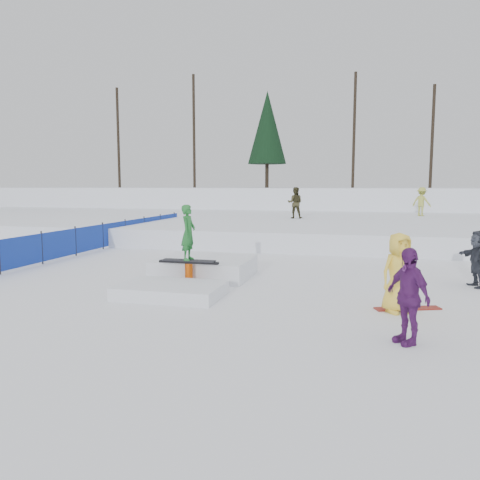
% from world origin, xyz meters
% --- Properties ---
extents(ground, '(120.00, 120.00, 0.00)m').
position_xyz_m(ground, '(0.00, 0.00, 0.00)').
color(ground, white).
extents(snow_berm, '(60.00, 14.00, 2.40)m').
position_xyz_m(snow_berm, '(0.00, 30.00, 1.20)').
color(snow_berm, white).
rests_on(snow_berm, ground).
extents(snow_midrise, '(50.00, 18.00, 0.80)m').
position_xyz_m(snow_midrise, '(0.00, 16.00, 0.40)').
color(snow_midrise, white).
rests_on(snow_midrise, ground).
extents(safety_fence, '(0.05, 16.00, 1.10)m').
position_xyz_m(safety_fence, '(-6.50, 6.60, 0.55)').
color(safety_fence, '#14309A').
rests_on(safety_fence, ground).
extents(treeline, '(40.24, 4.22, 10.50)m').
position_xyz_m(treeline, '(6.18, 28.28, 7.45)').
color(treeline, black).
rests_on(treeline, snow_berm).
extents(walker_olive, '(0.86, 0.69, 1.71)m').
position_xyz_m(walker_olive, '(0.23, 15.16, 1.65)').
color(walker_olive, '#35321B').
rests_on(walker_olive, snow_midrise).
extents(walker_ygreen, '(1.26, 1.10, 1.70)m').
position_xyz_m(walker_ygreen, '(7.19, 19.08, 1.65)').
color(walker_ygreen, '#B0B646').
rests_on(walker_ygreen, snow_midrise).
extents(spectator_purple, '(0.86, 0.99, 1.60)m').
position_xyz_m(spectator_purple, '(4.50, -2.48, 0.80)').
color(spectator_purple, '#5D2069').
rests_on(spectator_purple, ground).
extents(spectator_yellow, '(0.96, 0.88, 1.65)m').
position_xyz_m(spectator_yellow, '(4.50, -0.51, 0.83)').
color(spectator_yellow, yellow).
rests_on(spectator_yellow, ground).
extents(spectator_dark, '(0.72, 1.43, 1.48)m').
position_xyz_m(spectator_dark, '(6.65, 2.53, 0.74)').
color(spectator_dark, '#2B2F39').
rests_on(spectator_dark, ground).
extents(loose_board_red, '(1.41, 0.76, 0.03)m').
position_xyz_m(loose_board_red, '(4.74, -0.21, 0.01)').
color(loose_board_red, maroon).
rests_on(loose_board_red, ground).
extents(jib_rail_feature, '(2.60, 4.40, 2.11)m').
position_xyz_m(jib_rail_feature, '(-0.56, 1.36, 0.30)').
color(jib_rail_feature, white).
rests_on(jib_rail_feature, ground).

